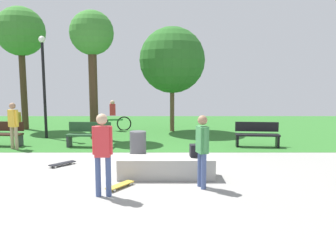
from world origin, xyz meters
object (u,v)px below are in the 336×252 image
Objects in this scene: backpack_on_ledge at (196,151)px; skater_performing_trick at (104,148)px; park_bench_near_path at (91,134)px; tree_tall_oak at (22,33)px; skater_watching at (204,146)px; lamp_post at (45,77)px; tree_leaning_ash at (94,37)px; tree_young_birch at (174,60)px; cyclist_on_bicycle at (114,118)px; trash_bin at (140,143)px; skateboard_by_ledge at (122,185)px; concrete_ledge at (168,167)px; park_bench_by_oak at (4,133)px; pedestrian_with_backpack at (16,121)px; skateboard_spare at (64,163)px; park_bench_near_lamppost at (259,134)px.

skater_performing_trick is at bearing -58.72° from backpack_on_ledge.
park_bench_near_path is 7.55m from tree_tall_oak.
skater_watching is 0.39× the size of lamp_post.
tree_young_birch is at bearing 33.09° from tree_leaning_ash.
tree_leaning_ash is at bearing -99.59° from cyclist_on_bicycle.
skater_watching reaches higher than trash_bin.
trash_bin is (0.12, 3.52, 0.33)m from skateboard_by_ledge.
lamp_post is at bearing 130.57° from concrete_ledge.
tree_leaning_ash is (3.17, 1.57, 3.72)m from park_bench_by_oak.
pedestrian_with_backpack is at bearing 134.35° from skateboard_by_ledge.
cyclist_on_bicycle is (-3.38, 8.14, -0.05)m from backpack_on_ledge.
tree_leaning_ash is at bearing -152.15° from backpack_on_ledge.
backpack_on_ledge is 0.06× the size of tree_young_birch.
lamp_post is (-4.13, 6.93, 2.53)m from skateboard_by_ledge.
skater_watching is at bearing -35.43° from pedestrian_with_backpack.
park_bench_near_path is at bearing -40.65° from lamp_post.
skater_performing_trick is 9.77m from cyclist_on_bicycle.
backpack_on_ledge is 0.40× the size of trash_bin.
skateboard_by_ledge is 0.48× the size of park_bench_near_path.
skateboard_by_ledge is 1.05× the size of skateboard_spare.
skateboard_by_ledge is 7.32m from park_bench_by_oak.
lamp_post is at bearing -160.31° from tree_young_birch.
park_bench_by_oak is at bearing -153.66° from tree_leaning_ash.
skateboard_spare is at bearing -44.84° from pedestrian_with_backpack.
pedestrian_with_backpack is (-2.43, 2.42, 0.94)m from skateboard_spare.
park_bench_by_oak is at bearing 140.24° from pedestrian_with_backpack.
skateboard_spare is at bearing -115.75° from tree_young_birch.
park_bench_near_path is (0.13, 2.89, 0.42)m from skateboard_spare.
skater_performing_trick is 2.24× the size of trash_bin.
concrete_ledge is 7.70m from tree_leaning_ash.
skater_watching reaches higher than park_bench_by_oak.
tree_leaning_ash is at bearing 106.61° from skateboard_by_ledge.
tree_leaning_ash is (-1.73, 7.30, 3.15)m from skater_performing_trick.
concrete_ledge is 1.49× the size of park_bench_by_oak.
park_bench_near_lamppost is (4.44, 4.99, 0.42)m from skateboard_by_ledge.
skater_performing_trick is at bearing -132.80° from concrete_ledge.
tree_tall_oak is (-0.91, 4.38, 4.26)m from park_bench_by_oak.
skater_performing_trick is at bearing -49.41° from park_bench_by_oak.
park_bench_near_path is (-2.90, 4.10, 0.22)m from concrete_ledge.
trash_bin is (-1.66, 2.57, -0.28)m from backpack_on_ledge.
pedestrian_with_backpack is (-5.47, 3.63, 0.74)m from concrete_ledge.
skateboard_by_ledge is 5.31m from park_bench_near_path.
park_bench_near_path is at bearing 10.32° from pedestrian_with_backpack.
skater_performing_trick is 2.29× the size of skateboard_by_ledge.
concrete_ledge is 0.57× the size of lamp_post.
park_bench_near_path is 4.12m from tree_leaning_ash.
skateboard_spare is 0.45× the size of park_bench_by_oak.
park_bench_by_oak is at bearing -78.32° from tree_tall_oak.
tree_young_birch is (-0.58, 8.86, 2.41)m from skater_watching.
park_bench_by_oak is at bearing -150.10° from tree_young_birch.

